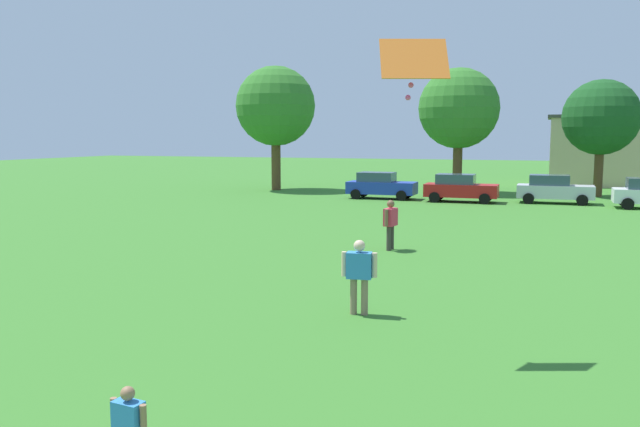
{
  "coord_description": "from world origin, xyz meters",
  "views": [
    {
      "loc": [
        5.63,
        -1.28,
        3.95
      ],
      "look_at": [
        1.47,
        10.42,
        2.45
      ],
      "focal_mm": 36.14,
      "sensor_mm": 36.0,
      "label": 1
    }
  ],
  "objects_px": {
    "adult_bystander": "(359,270)",
    "parked_car_red_1": "(460,188)",
    "child_kite_flyer": "(129,424)",
    "bystander_near_trees": "(390,220)",
    "tree_far_left": "(276,106)",
    "parked_car_silver_2": "(554,189)",
    "parked_car_blue_0": "(381,185)",
    "kite": "(414,62)",
    "tree_far_right": "(601,118)",
    "tree_center": "(459,109)"
  },
  "relations": [
    {
      "from": "parked_car_red_1",
      "to": "tree_far_left",
      "type": "relative_size",
      "value": 0.48
    },
    {
      "from": "tree_center",
      "to": "parked_car_blue_0",
      "type": "bearing_deg",
      "value": -124.86
    },
    {
      "from": "adult_bystander",
      "to": "bystander_near_trees",
      "type": "height_order",
      "value": "bystander_near_trees"
    },
    {
      "from": "child_kite_flyer",
      "to": "adult_bystander",
      "type": "height_order",
      "value": "adult_bystander"
    },
    {
      "from": "bystander_near_trees",
      "to": "tree_far_right",
      "type": "relative_size",
      "value": 0.23
    },
    {
      "from": "kite",
      "to": "child_kite_flyer",
      "type": "bearing_deg",
      "value": -109.94
    },
    {
      "from": "bystander_near_trees",
      "to": "tree_far_right",
      "type": "xyz_separation_m",
      "value": [
        8.18,
        24.14,
        4.1
      ]
    },
    {
      "from": "kite",
      "to": "parked_car_red_1",
      "type": "distance_m",
      "value": 28.08
    },
    {
      "from": "parked_car_red_1",
      "to": "parked_car_blue_0",
      "type": "bearing_deg",
      "value": 175.54
    },
    {
      "from": "adult_bystander",
      "to": "parked_car_blue_0",
      "type": "bearing_deg",
      "value": -84.39
    },
    {
      "from": "parked_car_blue_0",
      "to": "parked_car_silver_2",
      "type": "relative_size",
      "value": 1.0
    },
    {
      "from": "tree_center",
      "to": "tree_far_right",
      "type": "distance_m",
      "value": 9.11
    },
    {
      "from": "parked_car_red_1",
      "to": "parked_car_silver_2",
      "type": "height_order",
      "value": "same"
    },
    {
      "from": "child_kite_flyer",
      "to": "bystander_near_trees",
      "type": "xyz_separation_m",
      "value": [
        -0.66,
        15.75,
        0.39
      ]
    },
    {
      "from": "adult_bystander",
      "to": "tree_center",
      "type": "xyz_separation_m",
      "value": [
        -2.15,
        32.0,
        4.83
      ]
    },
    {
      "from": "bystander_near_trees",
      "to": "parked_car_blue_0",
      "type": "distance_m",
      "value": 18.66
    },
    {
      "from": "parked_car_blue_0",
      "to": "bystander_near_trees",
      "type": "bearing_deg",
      "value": -74.71
    },
    {
      "from": "tree_center",
      "to": "adult_bystander",
      "type": "bearing_deg",
      "value": -86.16
    },
    {
      "from": "bystander_near_trees",
      "to": "tree_center",
      "type": "xyz_separation_m",
      "value": [
        -0.9,
        23.77,
        4.79
      ]
    },
    {
      "from": "child_kite_flyer",
      "to": "kite",
      "type": "bearing_deg",
      "value": 76.83
    },
    {
      "from": "tree_far_left",
      "to": "tree_far_right",
      "type": "height_order",
      "value": "tree_far_left"
    },
    {
      "from": "kite",
      "to": "tree_far_left",
      "type": "xyz_separation_m",
      "value": [
        -16.64,
        32.03,
        0.83
      ]
    },
    {
      "from": "bystander_near_trees",
      "to": "parked_car_silver_2",
      "type": "distance_m",
      "value": 19.43
    },
    {
      "from": "parked_car_blue_0",
      "to": "parked_car_red_1",
      "type": "xyz_separation_m",
      "value": [
        5.02,
        -0.39,
        0.0
      ]
    },
    {
      "from": "adult_bystander",
      "to": "parked_car_red_1",
      "type": "relative_size",
      "value": 0.39
    },
    {
      "from": "child_kite_flyer",
      "to": "bystander_near_trees",
      "type": "relative_size",
      "value": 0.63
    },
    {
      "from": "adult_bystander",
      "to": "bystander_near_trees",
      "type": "xyz_separation_m",
      "value": [
        -1.25,
        8.22,
        0.04
      ]
    },
    {
      "from": "parked_car_silver_2",
      "to": "tree_center",
      "type": "relative_size",
      "value": 0.5
    },
    {
      "from": "bystander_near_trees",
      "to": "tree_far_left",
      "type": "relative_size",
      "value": 0.19
    },
    {
      "from": "adult_bystander",
      "to": "parked_car_red_1",
      "type": "bearing_deg",
      "value": -95.08
    },
    {
      "from": "child_kite_flyer",
      "to": "adult_bystander",
      "type": "xyz_separation_m",
      "value": [
        0.59,
        7.53,
        0.35
      ]
    },
    {
      "from": "parked_car_blue_0",
      "to": "tree_center",
      "type": "relative_size",
      "value": 0.5
    },
    {
      "from": "tree_far_left",
      "to": "parked_car_silver_2",
      "type": "bearing_deg",
      "value": -9.93
    },
    {
      "from": "kite",
      "to": "adult_bystander",
      "type": "bearing_deg",
      "value": 130.19
    },
    {
      "from": "child_kite_flyer",
      "to": "parked_car_silver_2",
      "type": "height_order",
      "value": "parked_car_silver_2"
    },
    {
      "from": "parked_car_blue_0",
      "to": "adult_bystander",
      "type": "bearing_deg",
      "value": -76.76
    },
    {
      "from": "parked_car_silver_2",
      "to": "tree_far_left",
      "type": "bearing_deg",
      "value": 170.07
    },
    {
      "from": "child_kite_flyer",
      "to": "tree_center",
      "type": "xyz_separation_m",
      "value": [
        -1.56,
        39.52,
        5.18
      ]
    },
    {
      "from": "parked_car_silver_2",
      "to": "tree_far_left",
      "type": "xyz_separation_m",
      "value": [
        -19.32,
        3.38,
        5.25
      ]
    },
    {
      "from": "tree_far_left",
      "to": "tree_center",
      "type": "xyz_separation_m",
      "value": [
        12.99,
        1.74,
        -0.28
      ]
    },
    {
      "from": "parked_car_blue_0",
      "to": "tree_far_right",
      "type": "distance_m",
      "value": 15.09
    },
    {
      "from": "parked_car_blue_0",
      "to": "tree_far_right",
      "type": "height_order",
      "value": "tree_far_right"
    },
    {
      "from": "child_kite_flyer",
      "to": "tree_center",
      "type": "bearing_deg",
      "value": 99.04
    },
    {
      "from": "kite",
      "to": "parked_car_red_1",
      "type": "relative_size",
      "value": 0.31
    },
    {
      "from": "bystander_near_trees",
      "to": "parked_car_blue_0",
      "type": "relative_size",
      "value": 0.41
    },
    {
      "from": "child_kite_flyer",
      "to": "parked_car_red_1",
      "type": "xyz_separation_m",
      "value": [
        -0.56,
        33.36,
        0.21
      ]
    },
    {
      "from": "adult_bystander",
      "to": "kite",
      "type": "bearing_deg",
      "value": 122.56
    },
    {
      "from": "parked_car_silver_2",
      "to": "parked_car_red_1",
      "type": "bearing_deg",
      "value": -168.89
    },
    {
      "from": "child_kite_flyer",
      "to": "parked_car_red_1",
      "type": "height_order",
      "value": "parked_car_red_1"
    },
    {
      "from": "tree_center",
      "to": "tree_far_right",
      "type": "relative_size",
      "value": 1.13
    }
  ]
}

